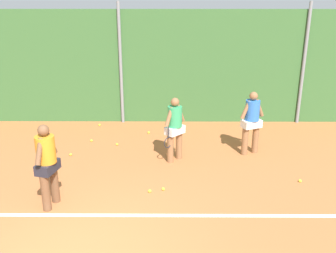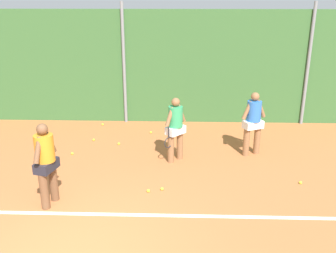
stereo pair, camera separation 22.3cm
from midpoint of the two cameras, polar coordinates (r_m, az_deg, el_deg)
The scene contains 17 objects.
ground_plane at distance 8.19m, azimuth -11.55°, elevation -10.05°, with size 30.34×30.34×0.00m, color #B76638.
hedge_fence_backdrop at distance 12.15m, azimuth -7.58°, elevation 8.87°, with size 19.72×0.25×3.53m, color #386633.
fence_post_center at distance 11.96m, azimuth -7.72°, elevation 9.27°, with size 0.10×0.10×3.77m, color gray.
fence_post_right at distance 12.51m, azimuth 19.37°, elevation 8.81°, with size 0.10×0.10×3.77m, color gray.
court_baseline_paint at distance 7.53m, azimuth -12.75°, elevation -12.96°, with size 14.41×0.10×0.01m, color white.
player_foreground_near at distance 7.60m, azimuth -18.65°, elevation -5.07°, with size 0.40×0.70×1.70m.
player_midcourt at distance 9.22m, azimuth 0.33°, elevation 0.05°, with size 0.53×0.62×1.63m.
player_backcourt_far at distance 9.83m, azimuth 11.93°, elevation 1.03°, with size 0.66×0.46×1.67m.
tennis_ball_0 at distance 8.10m, azimuth -3.59°, elevation -9.74°, with size 0.07×0.07×0.07m, color #CCDB33.
tennis_ball_1 at distance 8.95m, azimuth 18.69°, elevation -7.80°, with size 0.07×0.07×0.07m, color #CCDB33.
tennis_ball_4 at distance 10.94m, azimuth -12.09°, elevation -2.10°, with size 0.07×0.07×0.07m, color #CCDB33.
tennis_ball_5 at distance 9.85m, azimuth -19.33°, elevation -5.31°, with size 0.07×0.07×0.07m, color #CCDB33.
tennis_ball_7 at distance 10.55m, azimuth -8.32°, elevation -2.68°, with size 0.07×0.07×0.07m, color #CCDB33.
tennis_ball_8 at distance 12.17m, azimuth -10.84°, elevation 0.23°, with size 0.07×0.07×0.07m, color #CCDB33.
tennis_ball_9 at distance 8.17m, azimuth -1.52°, elevation -9.43°, with size 0.07×0.07×0.07m, color #CCDB33.
tennis_ball_11 at distance 10.15m, azimuth -15.14°, elevation -4.12°, with size 0.07×0.07×0.07m, color #CCDB33.
tennis_ball_12 at distance 11.33m, azimuth -3.52°, elevation -0.91°, with size 0.07×0.07×0.07m, color #CCDB33.
Camera 1 is at (1.55, -4.92, 4.00)m, focal length 40.26 mm.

